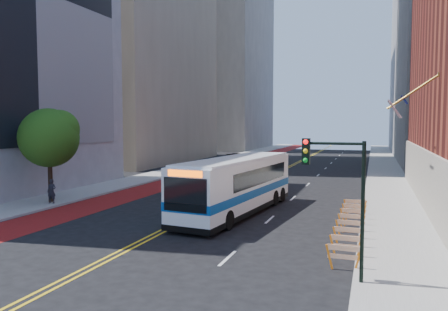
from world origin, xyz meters
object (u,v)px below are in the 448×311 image
object	(u,v)px
street_tree	(50,136)
transit_bus	(238,184)
car_b	(213,166)
car_a	(213,169)
car_c	(231,160)
pedestrian	(52,191)
traffic_signal	(337,181)

from	to	relation	value
street_tree	transit_bus	bearing A→B (deg)	4.73
street_tree	car_b	distance (m)	23.81
car_a	car_c	size ratio (longest dim) A/B	0.71
car_a	pedestrian	distance (m)	21.58
car_a	street_tree	bearing A→B (deg)	-83.10
car_c	transit_bus	bearing A→B (deg)	-64.32
transit_bus	car_a	distance (m)	21.42
traffic_signal	car_b	xyz separation A→B (m)	(-16.88, 32.69, -2.97)
car_b	car_c	world-z (taller)	car_c
transit_bus	pedestrian	world-z (taller)	transit_bus
traffic_signal	car_c	bearing A→B (deg)	112.92
car_b	transit_bus	bearing A→B (deg)	-61.19
transit_bus	car_b	distance (m)	24.15
pedestrian	car_c	bearing A→B (deg)	74.74
traffic_signal	car_a	size ratio (longest dim) A/B	1.30
traffic_signal	car_c	world-z (taller)	traffic_signal
car_b	car_c	bearing A→B (deg)	97.61
traffic_signal	transit_bus	world-z (taller)	traffic_signal
traffic_signal	car_a	bearing A→B (deg)	117.78
car_a	car_c	world-z (taller)	car_c
car_a	pedestrian	bearing A→B (deg)	-81.57
car_a	car_c	xyz separation A→B (m)	(-1.43, 10.79, 0.13)
transit_bus	car_c	xyz separation A→B (m)	(-10.31, 30.24, -1.07)
car_a	pedestrian	world-z (taller)	pedestrian
car_c	traffic_signal	bearing A→B (deg)	-60.21
transit_bus	car_b	size ratio (longest dim) A/B	2.92
street_tree	car_c	bearing A→B (deg)	83.91
car_b	pedestrian	bearing A→B (deg)	-93.34
car_c	street_tree	bearing A→B (deg)	-89.23
car_a	car_b	world-z (taller)	car_b
car_a	car_c	bearing A→B (deg)	117.51
street_tree	car_a	distance (m)	21.56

